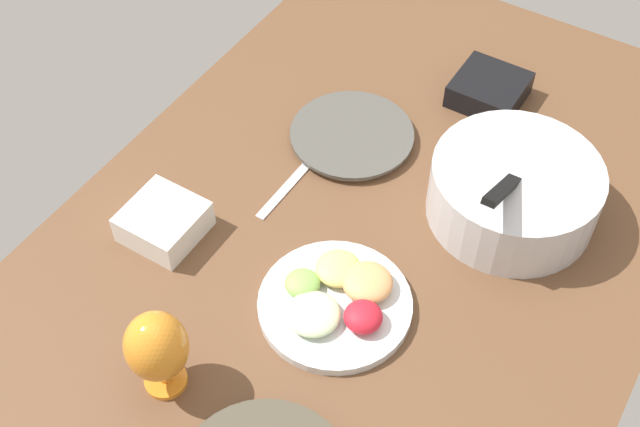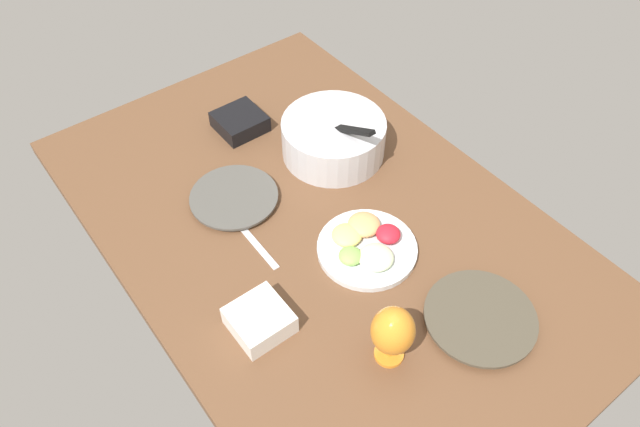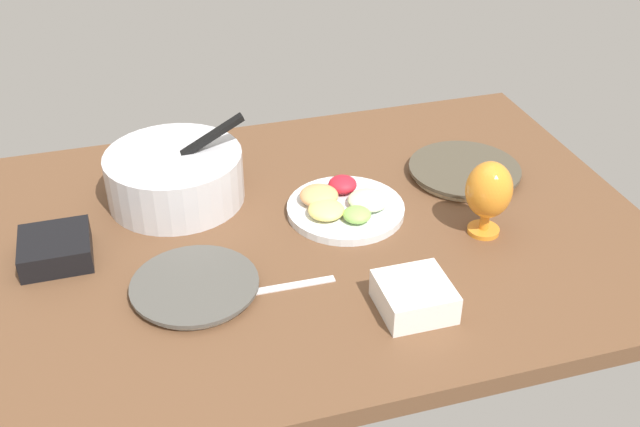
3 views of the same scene
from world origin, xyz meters
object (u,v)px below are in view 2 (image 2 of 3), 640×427
dinner_plate_left (234,198)px  hurricane_glass_orange (393,332)px  square_bowl_white (260,319)px  fruit_platter (366,245)px  mixing_bowl (334,137)px  dinner_plate_right (480,318)px  square_bowl_black (240,121)px

dinner_plate_left → hurricane_glass_orange: (62.83, 2.44, 9.23)cm
hurricane_glass_orange → square_bowl_white: bearing=-141.3°
fruit_platter → hurricane_glass_orange: hurricane_glass_orange is taller
mixing_bowl → hurricane_glass_orange: size_ratio=1.89×
mixing_bowl → square_bowl_white: 63.84cm
fruit_platter → square_bowl_white: (2.56, -35.12, 1.26)cm
fruit_platter → dinner_plate_left: bearing=-153.3°
dinner_plate_right → square_bowl_white: size_ratio=2.05×
mixing_bowl → square_bowl_black: bearing=-148.5°
hurricane_glass_orange → mixing_bowl: bearing=152.4°
mixing_bowl → hurricane_glass_orange: (61.62, -32.24, 3.96)cm
mixing_bowl → dinner_plate_left: bearing=-92.0°
fruit_platter → square_bowl_white: square_bowl_white is taller
mixing_bowl → fruit_platter: size_ratio=1.22×
dinner_plate_left → square_bowl_black: (-25.56, 18.26, 1.88)cm
dinner_plate_left → fruit_platter: fruit_platter is taller
square_bowl_white → square_bowl_black: square_bowl_white is taller
mixing_bowl → square_bowl_white: mixing_bowl is taller
dinner_plate_left → square_bowl_white: (38.71, -16.90, 2.21)cm
fruit_platter → square_bowl_black: bearing=180.0°
mixing_bowl → square_bowl_black: (-26.76, -16.41, -3.39)cm
mixing_bowl → fruit_platter: bearing=-25.2°
dinner_plate_left → mixing_bowl: size_ratio=0.78×
square_bowl_white → square_bowl_black: (-64.26, 35.16, -0.33)cm
fruit_platter → square_bowl_black: fruit_platter is taller
fruit_platter → square_bowl_black: 61.72cm
square_bowl_black → fruit_platter: bearing=-0.0°
mixing_bowl → square_bowl_black: 31.58cm
square_bowl_white → dinner_plate_left: bearing=156.4°
dinner_plate_right → square_bowl_black: 95.11cm
dinner_plate_right → mixing_bowl: bearing=172.4°
square_bowl_black → hurricane_glass_orange: bearing=-10.1°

